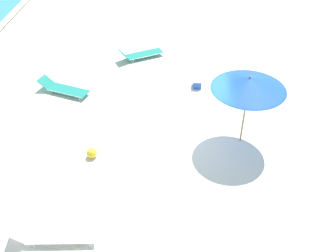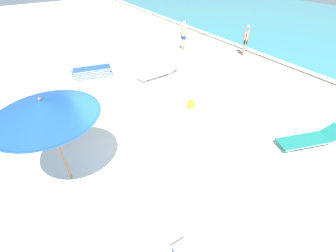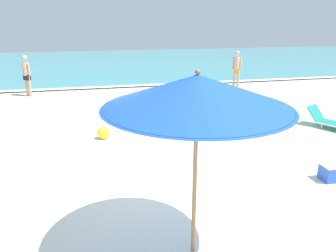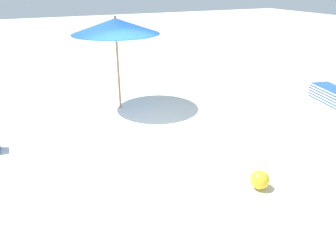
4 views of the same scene
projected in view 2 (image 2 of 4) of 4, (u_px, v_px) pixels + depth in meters
The scene contains 8 objects.
ground_plane at pixel (136, 156), 7.16m from camera, with size 60.00×60.00×0.16m.
beach_umbrella at pixel (43, 109), 4.95m from camera, with size 2.42×2.42×2.63m.
lounger_stack at pixel (92, 73), 11.28m from camera, with size 1.00×2.01×0.49m.
sun_lounger_under_umbrella at pixel (159, 72), 11.40m from camera, with size 0.73×2.28×0.55m.
sun_lounger_beside_umbrella at pixel (310, 139), 7.39m from camera, with size 1.29×2.26×0.50m.
beachgoer_shoreline_child at pixel (184, 34), 13.92m from camera, with size 0.44×0.27×1.76m.
beachgoer_strolling_adult at pixel (246, 38), 13.22m from camera, with size 0.35×0.34×1.76m.
beach_ball at pixel (191, 104), 9.14m from camera, with size 0.35×0.35×0.35m.
Camera 2 is at (4.79, -1.85, 5.10)m, focal length 24.00 mm.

